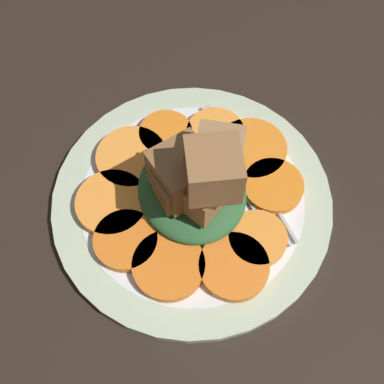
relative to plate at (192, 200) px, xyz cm
name	(u,v)px	position (x,y,z in cm)	size (l,w,h in cm)	color
table_slab	(192,206)	(0.00, 0.00, -1.52)	(120.00, 120.00, 2.00)	black
plate	(192,200)	(0.00, 0.00, 0.00)	(27.05, 27.05, 1.05)	beige
carrot_slice_0	(168,133)	(7.50, -0.21, 1.06)	(5.44, 5.44, 0.95)	orange
carrot_slice_1	(132,158)	(6.03, 4.13, 1.06)	(7.05, 7.05, 0.95)	#F99539
carrot_slice_2	(112,203)	(1.89, 7.41, 1.06)	(6.83, 6.83, 0.95)	orange
carrot_slice_3	(126,240)	(-2.22, 7.31, 1.06)	(5.87, 5.87, 0.95)	orange
carrot_slice_4	(169,265)	(-5.86, 4.47, 1.06)	(6.51, 6.51, 0.95)	orange
carrot_slice_5	(234,266)	(-8.03, -0.88, 1.06)	(6.28, 6.28, 0.95)	orange
carrot_slice_6	(258,238)	(-6.35, -3.98, 1.06)	(5.39, 5.39, 0.95)	orange
carrot_slice_7	(273,186)	(-1.94, -7.63, 1.06)	(5.84, 5.84, 0.95)	orange
carrot_slice_8	(251,149)	(2.65, -7.40, 1.06)	(7.09, 7.09, 0.95)	orange
carrot_slice_9	(215,133)	(5.79, -4.77, 1.06)	(5.87, 5.87, 0.95)	#F99438
center_pile	(195,182)	(-0.64, -0.01, 4.58)	(11.16, 10.04, 11.24)	#2D6033
fork	(245,175)	(0.26, -5.71, 0.78)	(17.54, 2.74, 0.40)	#B2B2B7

